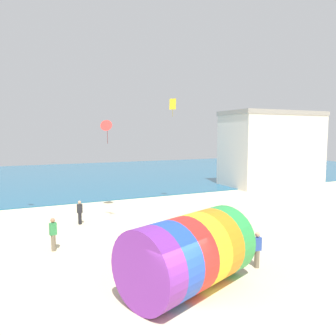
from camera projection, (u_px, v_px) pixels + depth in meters
The scene contains 9 objects.
ground_plane at pixel (190, 325), 10.86m from camera, with size 120.00×120.00×0.00m, color beige.
sea at pixel (56, 177), 47.82m from camera, with size 120.00×40.00×0.10m, color #236084.
giant_inflatable_tube at pixel (189, 253), 13.22m from camera, with size 6.17×4.85×3.04m.
kite_handler at pixel (257, 249), 15.42m from camera, with size 0.39×0.27×1.72m.
kite_yellow_diamond at pixel (173, 104), 28.50m from camera, with size 0.42×0.58×1.57m.
kite_red_delta at pixel (107, 128), 26.13m from camera, with size 1.35×1.49×1.87m.
bystander_near_water at pixel (53, 234), 17.62m from camera, with size 0.40×0.29×1.81m.
bystander_mid_beach at pixel (80, 212), 22.84m from camera, with size 0.36×0.24×1.67m.
promenade_building at pixel (272, 148), 40.26m from camera, with size 12.27×6.10×9.00m.
Camera 1 is at (-4.96, -9.01, 6.32)m, focal length 35.00 mm.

